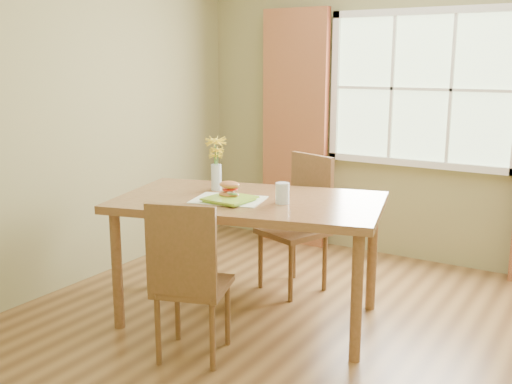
{
  "coord_description": "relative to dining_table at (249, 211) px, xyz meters",
  "views": [
    {
      "loc": [
        1.49,
        -3.19,
        1.73
      ],
      "look_at": [
        -0.48,
        0.01,
        0.91
      ],
      "focal_mm": 42.0,
      "sensor_mm": 36.0,
      "label": 1
    }
  ],
  "objects": [
    {
      "name": "placemat",
      "position": [
        -0.09,
        -0.11,
        0.09
      ],
      "size": [
        0.52,
        0.43,
        0.01
      ],
      "primitive_type": "cube",
      "rotation": [
        0.0,
        0.0,
        0.25
      ],
      "color": "beige",
      "rests_on": "dining_table"
    },
    {
      "name": "dining_table",
      "position": [
        0.0,
        0.0,
        0.0
      ],
      "size": [
        1.92,
        1.38,
        0.84
      ],
      "rotation": [
        0.0,
        0.0,
        0.26
      ],
      "color": "brown",
      "rests_on": "room"
    },
    {
      "name": "room",
      "position": [
        0.57,
        -0.06,
        0.59
      ],
      "size": [
        4.24,
        3.84,
        2.74
      ],
      "color": "brown",
      "rests_on": "ground"
    },
    {
      "name": "plate",
      "position": [
        -0.05,
        -0.15,
        0.1
      ],
      "size": [
        0.29,
        0.29,
        0.01
      ],
      "primitive_type": "cube",
      "rotation": [
        0.0,
        0.0,
        -0.05
      ],
      "color": "#8FC631",
      "rests_on": "placemat"
    },
    {
      "name": "flower_vase",
      "position": [
        -0.34,
        0.11,
        0.31
      ],
      "size": [
        0.15,
        0.15,
        0.37
      ],
      "color": "silver",
      "rests_on": "dining_table"
    },
    {
      "name": "chair_near",
      "position": [
        0.03,
        -0.7,
        -0.22
      ],
      "size": [
        0.51,
        0.51,
        0.97
      ],
      "rotation": [
        0.0,
        0.0,
        0.33
      ],
      "color": "brown",
      "rests_on": "room"
    },
    {
      "name": "curtain_left",
      "position": [
        -0.58,
        1.72,
        0.34
      ],
      "size": [
        0.65,
        0.08,
        2.2
      ],
      "primitive_type": "cube",
      "color": "maroon",
      "rests_on": "room"
    },
    {
      "name": "water_glass",
      "position": [
        0.25,
        -0.0,
        0.15
      ],
      "size": [
        0.09,
        0.09,
        0.13
      ],
      "color": "silver",
      "rests_on": "dining_table"
    },
    {
      "name": "window",
      "position": [
        0.57,
        1.81,
        0.74
      ],
      "size": [
        1.62,
        0.06,
        1.32
      ],
      "color": "#B2CD9B",
      "rests_on": "room"
    },
    {
      "name": "chair_far",
      "position": [
        0.03,
        0.7,
        -0.19
      ],
      "size": [
        0.55,
        0.55,
        1.04
      ],
      "rotation": [
        0.0,
        0.0,
        -0.34
      ],
      "color": "brown",
      "rests_on": "room"
    },
    {
      "name": "croissant_sandwich",
      "position": [
        -0.08,
        -0.11,
        0.16
      ],
      "size": [
        0.16,
        0.12,
        0.11
      ],
      "rotation": [
        0.0,
        0.0,
        0.12
      ],
      "color": "#D98E4A",
      "rests_on": "plate"
    }
  ]
}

